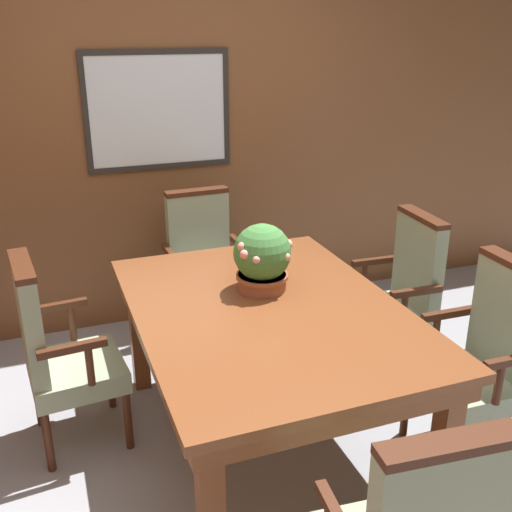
% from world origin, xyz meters
% --- Properties ---
extents(ground_plane, '(14.00, 14.00, 0.00)m').
position_xyz_m(ground_plane, '(0.00, 0.00, 0.00)').
color(ground_plane, '#93969E').
extents(wall_back, '(7.20, 0.08, 2.45)m').
position_xyz_m(wall_back, '(-0.00, 1.79, 1.23)').
color(wall_back, brown).
rests_on(wall_back, ground_plane).
extents(dining_table, '(1.21, 1.67, 0.77)m').
position_xyz_m(dining_table, '(0.04, 0.17, 0.67)').
color(dining_table, brown).
rests_on(dining_table, ground_plane).
extents(chair_right_near, '(0.46, 0.51, 1.00)m').
position_xyz_m(chair_right_near, '(0.99, -0.23, 0.53)').
color(chair_right_near, '#472314').
rests_on(chair_right_near, ground_plane).
extents(chair_head_far, '(0.51, 0.46, 1.00)m').
position_xyz_m(chair_head_far, '(0.06, 1.37, 0.53)').
color(chair_head_far, '#472314').
rests_on(chair_head_far, ground_plane).
extents(chair_right_far, '(0.47, 0.52, 1.00)m').
position_xyz_m(chair_right_far, '(1.01, 0.51, 0.53)').
color(chair_right_far, '#472314').
rests_on(chair_right_far, ground_plane).
extents(chair_left_far, '(0.48, 0.53, 1.00)m').
position_xyz_m(chair_left_far, '(-0.90, 0.53, 0.53)').
color(chair_left_far, '#472314').
rests_on(chair_left_far, ground_plane).
extents(potted_plant, '(0.30, 0.30, 0.34)m').
position_xyz_m(potted_plant, '(0.09, 0.36, 0.93)').
color(potted_plant, '#9E5638').
rests_on(potted_plant, dining_table).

